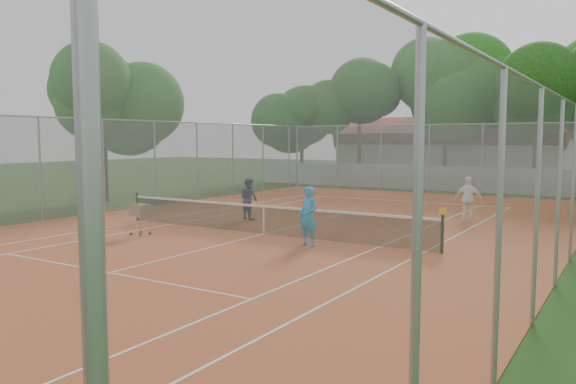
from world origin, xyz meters
The scene contains 12 objects.
ground centered at (0.00, 0.00, 0.00)m, with size 120.00×120.00×0.00m, color #15330D.
court_pad centered at (0.00, 0.00, 0.01)m, with size 18.00×34.00×0.02m, color #BC4D24.
court_lines centered at (0.00, 0.00, 0.02)m, with size 10.98×23.78×0.01m, color white.
tennis_net centered at (0.00, 0.00, 0.51)m, with size 11.88×0.10×0.98m, color black.
perimeter_fence centered at (0.00, 0.00, 2.00)m, with size 18.00×34.00×4.00m, color slate.
boundary_wall centered at (0.00, 19.00, 0.75)m, with size 26.00×0.30×1.50m, color silver.
clubhouse centered at (-2.00, 29.00, 2.20)m, with size 16.40×9.00×4.40m, color beige.
tropical_trees centered at (0.00, 22.00, 5.00)m, with size 29.00×19.00×10.00m, color #10380E.
player_near centered at (2.28, -1.02, 0.90)m, with size 0.64×0.42×1.75m, color #1988D7.
player_far_left centered at (-2.47, 2.54, 0.83)m, with size 0.79×0.61×1.62m, color #241848.
player_far_right centered at (5.00, 6.42, 0.88)m, with size 1.01×0.42×1.72m, color white.
ball_hopper centered at (-3.26, -2.37, 0.58)m, with size 0.54×0.54×1.11m, color #B3B3BA.
Camera 1 is at (10.42, -15.12, 3.14)m, focal length 35.00 mm.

